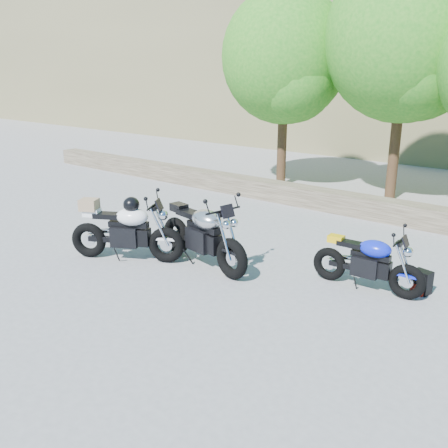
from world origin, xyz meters
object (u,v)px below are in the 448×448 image
(silver_bike, at_px, (203,235))
(blue_bike, at_px, (368,263))
(white_bike, at_px, (126,229))
(backpack, at_px, (422,282))

(silver_bike, xyz_separation_m, blue_bike, (2.75, 0.88, -0.12))
(silver_bike, height_order, blue_bike, silver_bike)
(white_bike, distance_m, backpack, 5.20)
(backpack, bearing_deg, white_bike, -144.00)
(white_bike, bearing_deg, silver_bike, -0.82)
(white_bike, bearing_deg, backpack, -6.00)
(white_bike, height_order, blue_bike, white_bike)
(silver_bike, bearing_deg, blue_bike, 28.64)
(blue_bike, height_order, backpack, blue_bike)
(white_bike, xyz_separation_m, backpack, (4.81, 1.95, -0.41))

